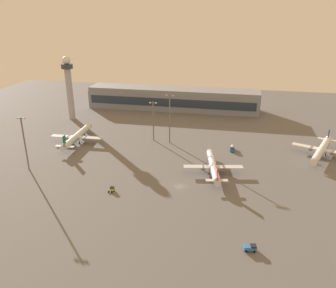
{
  "coord_description": "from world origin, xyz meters",
  "views": [
    {
      "loc": [
        21.96,
        -133.22,
        74.3
      ],
      "look_at": [
        -13.51,
        39.62,
        4.0
      ],
      "focal_mm": 36.44,
      "sensor_mm": 36.0,
      "label": 1
    }
  ],
  "objects_px": {
    "apron_light_east": "(170,116)",
    "apron_light_central": "(24,140)",
    "control_tower": "(69,84)",
    "airplane_terminal_side": "(322,149)",
    "pushback_tug": "(112,189)",
    "fuel_truck": "(232,148)",
    "airplane_far_stand": "(77,136)",
    "airplane_near_gate": "(213,166)",
    "maintenance_van": "(250,248)",
    "apron_light_west": "(153,119)"
  },
  "relations": [
    {
      "from": "airplane_near_gate",
      "to": "pushback_tug",
      "type": "height_order",
      "value": "airplane_near_gate"
    },
    {
      "from": "control_tower",
      "to": "maintenance_van",
      "type": "relative_size",
      "value": 10.01
    },
    {
      "from": "airplane_terminal_side",
      "to": "maintenance_van",
      "type": "bearing_deg",
      "value": 87.9
    },
    {
      "from": "control_tower",
      "to": "apron_light_central",
      "type": "relative_size",
      "value": 1.63
    },
    {
      "from": "control_tower",
      "to": "apron_light_west",
      "type": "distance_m",
      "value": 75.6
    },
    {
      "from": "apron_light_central",
      "to": "control_tower",
      "type": "bearing_deg",
      "value": 101.79
    },
    {
      "from": "airplane_terminal_side",
      "to": "apron_light_west",
      "type": "xyz_separation_m",
      "value": [
        -94.33,
        5.25,
        9.82
      ]
    },
    {
      "from": "control_tower",
      "to": "airplane_far_stand",
      "type": "distance_m",
      "value": 54.48
    },
    {
      "from": "airplane_far_stand",
      "to": "apron_light_central",
      "type": "bearing_deg",
      "value": -103.59
    },
    {
      "from": "airplane_terminal_side",
      "to": "pushback_tug",
      "type": "bearing_deg",
      "value": 53.09
    },
    {
      "from": "apron_light_east",
      "to": "apron_light_central",
      "type": "bearing_deg",
      "value": -141.01
    },
    {
      "from": "control_tower",
      "to": "fuel_truck",
      "type": "xyz_separation_m",
      "value": [
        115.38,
        -37.49,
        -24.04
      ]
    },
    {
      "from": "fuel_truck",
      "to": "apron_light_east",
      "type": "relative_size",
      "value": 0.22
    },
    {
      "from": "airplane_near_gate",
      "to": "pushback_tug",
      "type": "xyz_separation_m",
      "value": [
        -41.72,
        -26.83,
        -2.5
      ]
    },
    {
      "from": "pushback_tug",
      "to": "apron_light_central",
      "type": "distance_m",
      "value": 51.69
    },
    {
      "from": "airplane_near_gate",
      "to": "apron_light_west",
      "type": "distance_m",
      "value": 54.64
    },
    {
      "from": "control_tower",
      "to": "maintenance_van",
      "type": "xyz_separation_m",
      "value": [
        123.64,
        -122.78,
        -24.23
      ]
    },
    {
      "from": "airplane_near_gate",
      "to": "fuel_truck",
      "type": "height_order",
      "value": "airplane_near_gate"
    },
    {
      "from": "airplane_far_stand",
      "to": "control_tower",
      "type": "bearing_deg",
      "value": 116.82
    },
    {
      "from": "airplane_near_gate",
      "to": "maintenance_van",
      "type": "height_order",
      "value": "airplane_near_gate"
    },
    {
      "from": "airplane_far_stand",
      "to": "maintenance_van",
      "type": "height_order",
      "value": "airplane_far_stand"
    },
    {
      "from": "apron_light_west",
      "to": "fuel_truck",
      "type": "bearing_deg",
      "value": -8.36
    },
    {
      "from": "fuel_truck",
      "to": "apron_light_west",
      "type": "height_order",
      "value": "apron_light_west"
    },
    {
      "from": "maintenance_van",
      "to": "apron_light_west",
      "type": "xyz_separation_m",
      "value": [
        -55.47,
        92.22,
        12.56
      ]
    },
    {
      "from": "apron_light_east",
      "to": "apron_light_central",
      "type": "distance_m",
      "value": 78.87
    },
    {
      "from": "apron_light_east",
      "to": "maintenance_van",
      "type": "bearing_deg",
      "value": -63.4
    },
    {
      "from": "control_tower",
      "to": "maintenance_van",
      "type": "bearing_deg",
      "value": -44.8
    },
    {
      "from": "maintenance_van",
      "to": "apron_light_west",
      "type": "bearing_deg",
      "value": -159.62
    },
    {
      "from": "control_tower",
      "to": "apron_light_east",
      "type": "distance_m",
      "value": 85.37
    },
    {
      "from": "airplane_terminal_side",
      "to": "apron_light_east",
      "type": "distance_m",
      "value": 85.06
    },
    {
      "from": "pushback_tug",
      "to": "apron_light_east",
      "type": "distance_m",
      "value": 65.24
    },
    {
      "from": "control_tower",
      "to": "apron_light_central",
      "type": "height_order",
      "value": "control_tower"
    },
    {
      "from": "apron_light_east",
      "to": "apron_light_west",
      "type": "bearing_deg",
      "value": 169.14
    },
    {
      "from": "control_tower",
      "to": "airplane_terminal_side",
      "type": "xyz_separation_m",
      "value": [
        162.49,
        -35.8,
        -21.49
      ]
    },
    {
      "from": "airplane_terminal_side",
      "to": "pushback_tug",
      "type": "height_order",
      "value": "airplane_terminal_side"
    },
    {
      "from": "airplane_terminal_side",
      "to": "apron_light_west",
      "type": "relative_size",
      "value": 1.62
    },
    {
      "from": "fuel_truck",
      "to": "pushback_tug",
      "type": "bearing_deg",
      "value": 46.67
    },
    {
      "from": "pushback_tug",
      "to": "apron_light_west",
      "type": "distance_m",
      "value": 65.27
    },
    {
      "from": "control_tower",
      "to": "fuel_truck",
      "type": "distance_m",
      "value": 123.68
    },
    {
      "from": "apron_light_central",
      "to": "apron_light_east",
      "type": "bearing_deg",
      "value": 38.99
    },
    {
      "from": "airplane_terminal_side",
      "to": "apron_light_east",
      "type": "relative_size",
      "value": 1.32
    },
    {
      "from": "apron_light_west",
      "to": "control_tower",
      "type": "bearing_deg",
      "value": 155.85
    },
    {
      "from": "pushback_tug",
      "to": "airplane_terminal_side",
      "type": "bearing_deg",
      "value": 38.35
    },
    {
      "from": "airplane_terminal_side",
      "to": "maintenance_van",
      "type": "xyz_separation_m",
      "value": [
        -38.85,
        -86.98,
        -2.74
      ]
    },
    {
      "from": "pushback_tug",
      "to": "apron_light_west",
      "type": "bearing_deg",
      "value": 94.6
    },
    {
      "from": "airplane_near_gate",
      "to": "fuel_truck",
      "type": "distance_m",
      "value": 31.43
    },
    {
      "from": "airplane_terminal_side",
      "to": "fuel_truck",
      "type": "distance_m",
      "value": 47.21
    },
    {
      "from": "airplane_terminal_side",
      "to": "fuel_truck",
      "type": "xyz_separation_m",
      "value": [
        -47.11,
        -1.69,
        -2.55
      ]
    },
    {
      "from": "pushback_tug",
      "to": "fuel_truck",
      "type": "bearing_deg",
      "value": 55.89
    },
    {
      "from": "airplane_near_gate",
      "to": "maintenance_van",
      "type": "relative_size",
      "value": 8.27
    }
  ]
}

